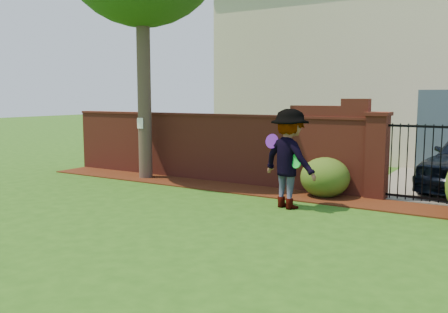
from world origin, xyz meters
The scene contains 11 objects.
ground centered at (0.00, 0.00, -0.01)m, with size 80.00×80.00×0.01m, color #255214.
mulch_bed centered at (-0.95, 3.34, 0.01)m, with size 11.10×1.08×0.03m, color #37160A.
brick_wall centered at (-2.01, 4.00, 0.93)m, with size 8.70×0.31×2.16m.
pillar_left centered at (2.40, 4.00, 0.96)m, with size 0.50×0.50×1.88m.
iron_gate centered at (3.50, 4.00, 0.85)m, with size 1.78×0.03×1.60m.
house centered at (1.00, 12.00, 3.16)m, with size 12.40×6.40×6.30m.
paper_notice centered at (-3.60, 3.21, 1.50)m, with size 0.20×0.01×0.28m, color white.
shrub_left centered at (1.40, 3.55, 0.44)m, with size 1.08×1.08×0.88m, color #285118.
man centered at (1.12, 2.17, 0.98)m, with size 1.27×0.73×1.97m, color gray.
frisbee_purple centered at (0.78, 2.16, 1.32)m, with size 0.29×0.29×0.03m, color #651CB0.
frisbee_green centered at (1.37, 2.01, 0.98)m, with size 0.28×0.28×0.03m, color green.
Camera 1 is at (5.01, -6.57, 2.22)m, focal length 38.96 mm.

